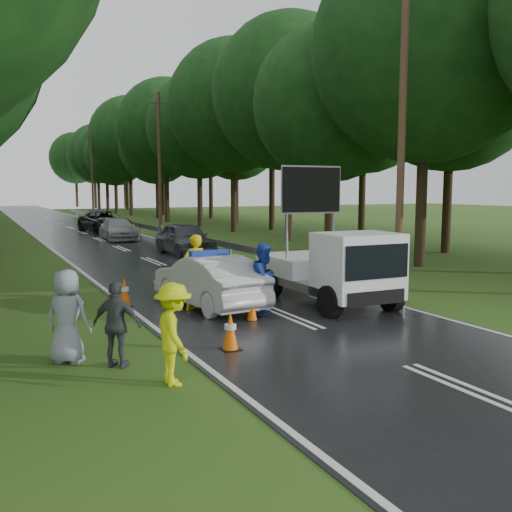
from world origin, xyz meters
TOP-DOWN VIEW (x-y plane):
  - ground at (0.00, 0.00)m, footprint 160.00×160.00m
  - road at (0.00, 30.00)m, footprint 7.00×140.00m
  - guardrail at (3.70, 29.67)m, footprint 0.12×60.06m
  - utility_pole_near at (5.20, 2.00)m, footprint 1.40×0.24m
  - utility_pole_mid at (5.20, 28.00)m, footprint 1.40×0.24m
  - utility_pole_far at (5.20, 54.00)m, footprint 1.40×0.24m
  - tree_right_near at (9.00, 2.00)m, footprint 7.92×7.92m
  - police_sedan at (-1.34, 1.96)m, footprint 1.93×4.39m
  - work_truck at (1.83, 0.71)m, footprint 2.25×4.84m
  - barrier at (-0.80, 2.33)m, footprint 2.50×1.14m
  - officer at (-1.44, 2.78)m, footprint 0.75×0.53m
  - civilian at (-0.39, 0.50)m, footprint 1.13×1.09m
  - bystander_left at (-4.13, -3.50)m, footprint 0.67×1.12m
  - bystander_mid at (-4.76, -2.18)m, footprint 0.95×0.89m
  - bystander_right at (-5.51, -1.50)m, footprint 1.01×0.98m
  - queue_car_first at (2.11, 13.80)m, footprint 1.91×4.68m
  - queue_car_second at (1.04, 23.28)m, footprint 1.98×4.64m
  - queue_car_third at (1.54, 29.71)m, footprint 3.27×5.86m
  - queue_car_fourth at (2.60, 38.59)m, footprint 1.41×4.02m
  - cone_near_left at (-2.50, -2.10)m, footprint 0.38×0.38m
  - cone_center at (-1.00, 0.00)m, footprint 0.31×0.31m
  - cone_far at (0.37, 3.00)m, footprint 0.37×0.37m
  - cone_left_mid at (-3.40, 3.00)m, footprint 0.39×0.39m
  - cone_right at (2.99, 4.50)m, footprint 0.31×0.31m

SIDE VIEW (x-z plane):
  - ground at x=0.00m, z-range 0.00..0.00m
  - road at x=0.00m, z-range 0.00..0.02m
  - cone_right at x=2.99m, z-range -0.01..0.64m
  - cone_center at x=-1.00m, z-range -0.01..0.65m
  - cone_far at x=0.37m, z-range -0.01..0.78m
  - cone_near_left at x=-2.50m, z-range -0.01..0.79m
  - cone_left_mid at x=-3.40m, z-range -0.01..0.81m
  - guardrail at x=3.70m, z-range 0.20..0.90m
  - queue_car_fourth at x=2.60m, z-range 0.00..1.32m
  - queue_car_second at x=1.04m, z-range 0.00..1.33m
  - police_sedan at x=-1.34m, z-range -0.07..1.48m
  - queue_car_third at x=1.54m, z-range 0.00..1.55m
  - bystander_mid at x=-4.76m, z-range 0.00..1.57m
  - queue_car_first at x=2.11m, z-range 0.00..1.59m
  - barrier at x=-0.80m, z-range 0.29..1.40m
  - bystander_left at x=-4.13m, z-range 0.00..1.70m
  - bystander_right at x=-5.51m, z-range 0.00..1.75m
  - civilian at x=-0.39m, z-range 0.00..1.83m
  - officer at x=-1.44m, z-range 0.00..1.93m
  - work_truck at x=1.83m, z-range -0.87..2.94m
  - utility_pole_near at x=5.20m, z-range 0.06..10.06m
  - utility_pole_mid at x=5.20m, z-range 0.06..10.06m
  - utility_pole_far at x=5.20m, z-range 0.06..10.06m
  - tree_right_near at x=9.00m, z-range 1.79..13.31m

